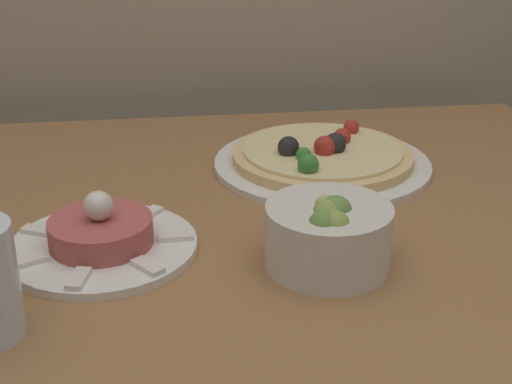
% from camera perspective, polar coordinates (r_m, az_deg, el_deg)
% --- Properties ---
extents(dining_table, '(1.05, 0.88, 0.77)m').
position_cam_1_polar(dining_table, '(0.92, -0.02, -8.92)').
color(dining_table, olive).
rests_on(dining_table, ground_plane).
extents(pizza_plate, '(0.31, 0.31, 0.06)m').
position_cam_1_polar(pizza_plate, '(1.04, 5.31, 2.74)').
color(pizza_plate, white).
rests_on(pizza_plate, dining_table).
extents(tartare_plate, '(0.21, 0.21, 0.07)m').
position_cam_1_polar(tartare_plate, '(0.82, -12.25, -3.66)').
color(tartare_plate, white).
rests_on(tartare_plate, dining_table).
extents(small_bowl, '(0.14, 0.14, 0.08)m').
position_cam_1_polar(small_bowl, '(0.76, 5.80, -3.38)').
color(small_bowl, silver).
rests_on(small_bowl, dining_table).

